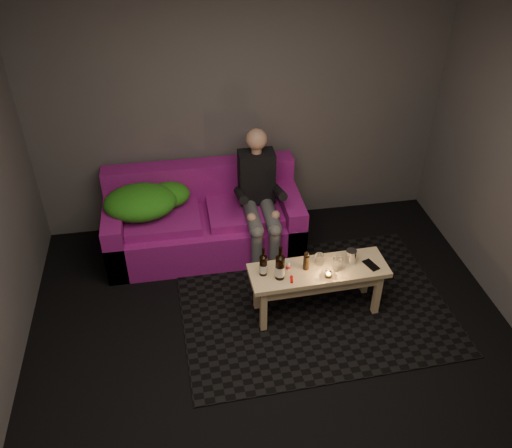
# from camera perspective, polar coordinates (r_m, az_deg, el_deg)

# --- Properties ---
(floor) EXTENTS (4.50, 4.50, 0.00)m
(floor) POSITION_cam_1_polar(r_m,az_deg,el_deg) (4.26, 3.19, -16.63)
(floor) COLOR black
(floor) RESTS_ON ground
(room) EXTENTS (4.50, 4.50, 4.50)m
(room) POSITION_cam_1_polar(r_m,az_deg,el_deg) (3.51, 2.44, 6.26)
(room) COLOR silver
(room) RESTS_ON ground
(rug) EXTENTS (2.36, 1.75, 0.01)m
(rug) POSITION_cam_1_polar(r_m,az_deg,el_deg) (4.84, 6.09, -8.50)
(rug) COLOR black
(rug) RESTS_ON floor
(sofa) EXTENTS (1.86, 0.83, 0.80)m
(sofa) POSITION_cam_1_polar(r_m,az_deg,el_deg) (5.32, -5.50, 0.23)
(sofa) COLOR #80117D
(sofa) RESTS_ON floor
(green_blanket) EXTENTS (0.82, 0.56, 0.28)m
(green_blanket) POSITION_cam_1_polar(r_m,az_deg,el_deg) (5.14, -11.60, 2.43)
(green_blanket) COLOR #1E7D16
(green_blanket) RESTS_ON sofa
(person) EXTENTS (0.33, 0.77, 1.24)m
(person) POSITION_cam_1_polar(r_m,az_deg,el_deg) (5.05, 0.34, 3.08)
(person) COLOR black
(person) RESTS_ON sofa
(coffee_table) EXTENTS (1.16, 0.41, 0.47)m
(coffee_table) POSITION_cam_1_polar(r_m,az_deg,el_deg) (4.55, 6.55, -5.50)
(coffee_table) COLOR tan
(coffee_table) RESTS_ON rug
(beer_bottle_a) EXTENTS (0.07, 0.07, 0.26)m
(beer_bottle_a) POSITION_cam_1_polar(r_m,az_deg,el_deg) (4.35, 0.78, -4.31)
(beer_bottle_a) COLOR black
(beer_bottle_a) RESTS_ON coffee_table
(beer_bottle_b) EXTENTS (0.08, 0.08, 0.31)m
(beer_bottle_b) POSITION_cam_1_polar(r_m,az_deg,el_deg) (4.31, 2.54, -4.52)
(beer_bottle_b) COLOR black
(beer_bottle_b) RESTS_ON coffee_table
(salt_shaker) EXTENTS (0.04, 0.04, 0.08)m
(salt_shaker) POSITION_cam_1_polar(r_m,az_deg,el_deg) (4.44, 3.39, -4.39)
(salt_shaker) COLOR silver
(salt_shaker) RESTS_ON coffee_table
(pepper_mill) EXTENTS (0.06, 0.06, 0.13)m
(pepper_mill) POSITION_cam_1_polar(r_m,az_deg,el_deg) (4.44, 5.30, -4.06)
(pepper_mill) COLOR black
(pepper_mill) RESTS_ON coffee_table
(tumbler_back) EXTENTS (0.08, 0.08, 0.09)m
(tumbler_back) POSITION_cam_1_polar(r_m,az_deg,el_deg) (4.51, 6.69, -3.70)
(tumbler_back) COLOR white
(tumbler_back) RESTS_ON coffee_table
(tealight) EXTENTS (0.06, 0.06, 0.05)m
(tealight) POSITION_cam_1_polar(r_m,az_deg,el_deg) (4.41, 7.63, -5.29)
(tealight) COLOR white
(tealight) RESTS_ON coffee_table
(tumbler_front) EXTENTS (0.08, 0.08, 0.10)m
(tumbler_front) POSITION_cam_1_polar(r_m,az_deg,el_deg) (4.48, 8.60, -4.17)
(tumbler_front) COLOR white
(tumbler_front) RESTS_ON coffee_table
(steel_cup) EXTENTS (0.11, 0.11, 0.12)m
(steel_cup) POSITION_cam_1_polar(r_m,az_deg,el_deg) (4.56, 9.96, -3.37)
(steel_cup) COLOR silver
(steel_cup) RESTS_ON coffee_table
(smartphone) EXTENTS (0.12, 0.17, 0.01)m
(smartphone) POSITION_cam_1_polar(r_m,az_deg,el_deg) (4.59, 12.01, -4.24)
(smartphone) COLOR black
(smartphone) RESTS_ON coffee_table
(red_lighter) EXTENTS (0.04, 0.08, 0.01)m
(red_lighter) POSITION_cam_1_polar(r_m,az_deg,el_deg) (4.36, 3.77, -5.84)
(red_lighter) COLOR #BD0C0B
(red_lighter) RESTS_ON coffee_table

